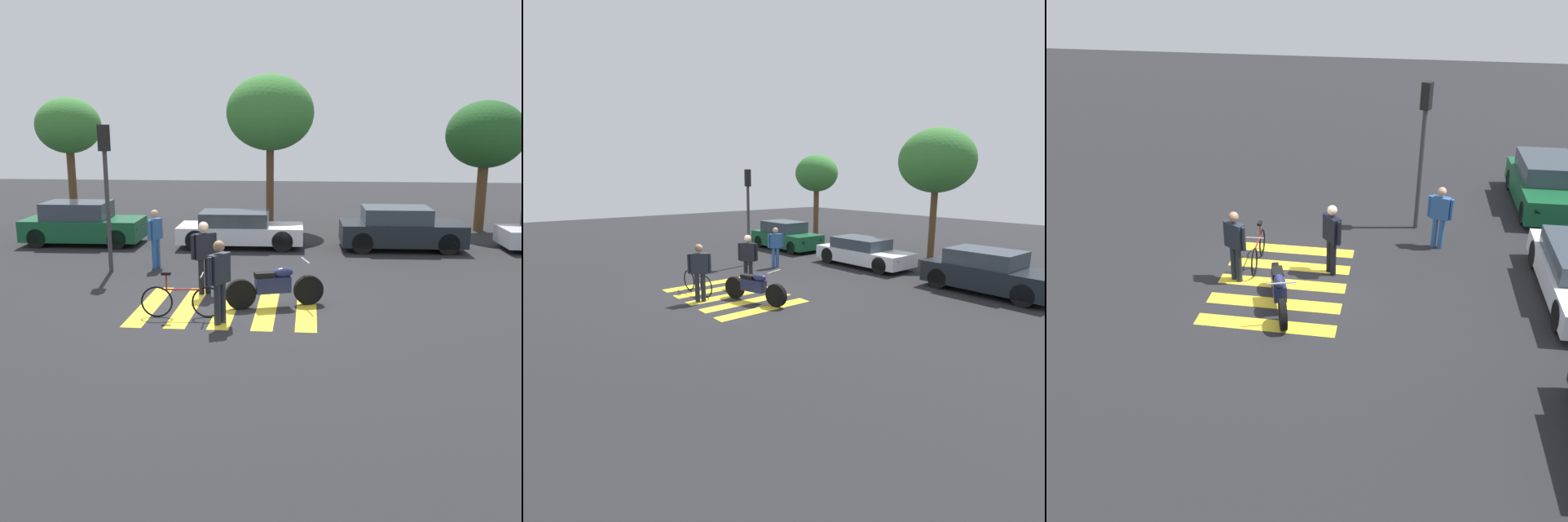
% 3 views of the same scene
% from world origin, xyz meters
% --- Properties ---
extents(ground_plane, '(60.00, 60.00, 0.00)m').
position_xyz_m(ground_plane, '(0.00, 0.00, 0.00)').
color(ground_plane, '#232326').
extents(police_motorcycle, '(2.22, 0.92, 1.06)m').
position_xyz_m(police_motorcycle, '(1.07, 0.16, 0.47)').
color(police_motorcycle, black).
rests_on(police_motorcycle, ground_plane).
extents(leaning_bicycle, '(1.79, 0.46, 1.01)m').
position_xyz_m(leaning_bicycle, '(-0.88, -0.77, 0.38)').
color(leaning_bicycle, black).
rests_on(leaning_bicycle, ground_plane).
extents(officer_on_foot, '(0.43, 0.62, 1.77)m').
position_xyz_m(officer_on_foot, '(0.00, -1.10, 1.02)').
color(officer_on_foot, '#1E232D').
rests_on(officer_on_foot, ground_plane).
extents(officer_by_motorcycle, '(0.56, 0.49, 1.79)m').
position_xyz_m(officer_by_motorcycle, '(-0.71, 1.08, 1.04)').
color(officer_by_motorcycle, black).
rests_on(officer_by_motorcycle, ground_plane).
extents(pedestrian_bystander, '(0.34, 0.65, 1.69)m').
position_xyz_m(pedestrian_bystander, '(-2.58, 3.65, 0.97)').
color(pedestrian_bystander, '#2D5999').
rests_on(pedestrian_bystander, ground_plane).
extents(crosswalk_stripes, '(4.05, 3.05, 0.01)m').
position_xyz_m(crosswalk_stripes, '(0.00, 0.00, 0.00)').
color(crosswalk_stripes, yellow).
rests_on(crosswalk_stripes, ground_plane).
extents(car_green_compact, '(4.04, 1.82, 1.46)m').
position_xyz_m(car_green_compact, '(-5.97, 6.85, 0.69)').
color(car_green_compact, black).
rests_on(car_green_compact, ground_plane).
extents(traffic_light_pole, '(0.36, 0.31, 4.05)m').
position_xyz_m(traffic_light_pole, '(-3.75, 3.09, 2.73)').
color(traffic_light_pole, '#38383D').
rests_on(traffic_light_pole, ground_plane).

